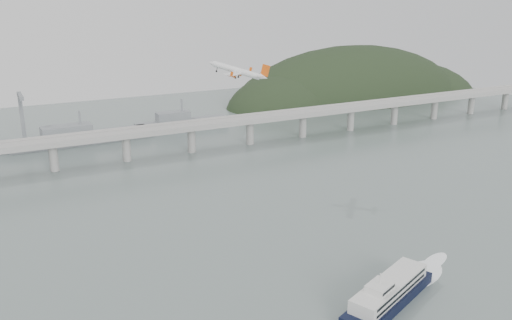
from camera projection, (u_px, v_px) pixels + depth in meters
ground at (314, 271)px, 236.85m from camera, size 900.00×900.00×0.00m
bridge at (164, 133)px, 400.69m from camera, size 800.00×22.00×23.90m
headland at (360, 112)px, 649.64m from camera, size 365.00×155.00×156.00m
ferry at (389, 293)px, 211.21m from camera, size 83.48×41.10×16.59m
airliner at (238, 71)px, 287.15m from camera, size 27.63×27.89×10.56m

